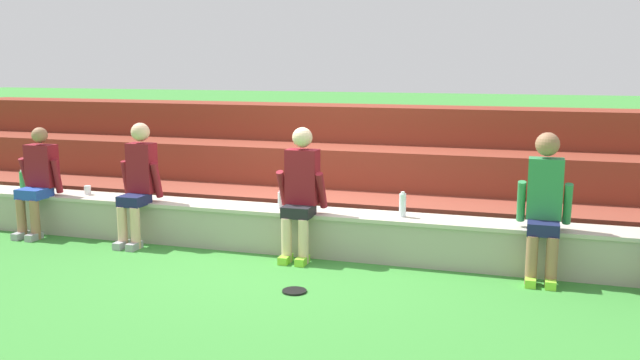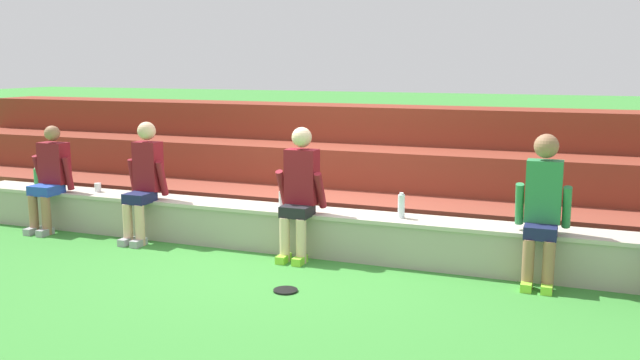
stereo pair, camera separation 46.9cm
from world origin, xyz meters
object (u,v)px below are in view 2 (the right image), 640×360
at_px(person_far_left, 50,176).
at_px(person_right_of_center, 543,205).
at_px(water_bottle_mid_right, 401,206).
at_px(person_center, 300,189).
at_px(water_bottle_center_gap, 282,199).
at_px(plastic_cup_right_end, 98,187).
at_px(frisbee, 286,290).
at_px(person_left_of_center, 144,179).
at_px(water_bottle_mid_left, 37,178).

bearing_deg(person_far_left, person_right_of_center, 0.30).
bearing_deg(water_bottle_mid_right, person_center, -168.22).
bearing_deg(person_far_left, water_bottle_center_gap, 4.06).
xyz_separation_m(water_bottle_mid_right, plastic_cup_right_end, (-3.93, 0.04, -0.07)).
bearing_deg(person_right_of_center, frisbee, -153.13).
bearing_deg(plastic_cup_right_end, water_bottle_center_gap, -0.98).
height_order(water_bottle_center_gap, frisbee, water_bottle_center_gap).
height_order(person_far_left, frisbee, person_far_left).
bearing_deg(person_center, water_bottle_mid_right, 11.78).
height_order(person_left_of_center, person_center, person_center).
bearing_deg(water_bottle_mid_right, person_left_of_center, -176.20).
xyz_separation_m(person_center, water_bottle_mid_left, (-3.75, 0.17, -0.14)).
bearing_deg(water_bottle_center_gap, person_right_of_center, -3.84).
bearing_deg(water_bottle_mid_right, frisbee, -120.34).
distance_m(plastic_cup_right_end, frisbee, 3.49).
height_order(person_left_of_center, water_bottle_mid_left, person_left_of_center).
relative_size(water_bottle_mid_left, frisbee, 1.22).
height_order(person_right_of_center, water_bottle_center_gap, person_right_of_center).
relative_size(person_far_left, water_bottle_mid_right, 4.89).
distance_m(water_bottle_mid_left, water_bottle_center_gap, 3.44).
distance_m(person_right_of_center, frisbee, 2.55).
bearing_deg(water_bottle_center_gap, plastic_cup_right_end, 179.02).
bearing_deg(person_right_of_center, water_bottle_mid_right, 172.24).
xyz_separation_m(water_bottle_center_gap, plastic_cup_right_end, (-2.56, 0.04, -0.04)).
distance_m(person_right_of_center, water_bottle_center_gap, 2.80).
height_order(water_bottle_mid_left, plastic_cup_right_end, water_bottle_mid_left).
distance_m(person_far_left, water_bottle_center_gap, 3.08).
bearing_deg(water_bottle_mid_right, person_far_left, -177.12).
bearing_deg(person_center, plastic_cup_right_end, 174.82).
bearing_deg(person_center, frisbee, -73.98).
distance_m(person_far_left, person_left_of_center, 1.39).
bearing_deg(person_far_left, water_bottle_mid_right, 2.88).
xyz_separation_m(person_far_left, water_bottle_center_gap, (3.07, 0.22, -0.11)).
height_order(person_right_of_center, frisbee, person_right_of_center).
bearing_deg(person_center, person_right_of_center, 0.67).
bearing_deg(person_left_of_center, plastic_cup_right_end, 164.58).
relative_size(person_left_of_center, water_bottle_mid_right, 5.22).
xyz_separation_m(person_right_of_center, plastic_cup_right_end, (-5.35, 0.23, -0.23)).
xyz_separation_m(person_center, water_bottle_mid_right, (1.06, 0.22, -0.14)).
bearing_deg(water_bottle_center_gap, person_center, -34.82).
xyz_separation_m(water_bottle_mid_left, frisbee, (4.06, -1.24, -0.60)).
xyz_separation_m(person_far_left, frisbee, (3.69, -1.07, -0.68)).
bearing_deg(plastic_cup_right_end, person_right_of_center, -2.48).
relative_size(person_right_of_center, water_bottle_mid_left, 5.16).
bearing_deg(frisbee, plastic_cup_right_end, 157.31).
relative_size(person_right_of_center, plastic_cup_right_end, 13.03).
xyz_separation_m(plastic_cup_right_end, frisbee, (3.18, -1.33, -0.53)).
distance_m(water_bottle_mid_right, frisbee, 1.61).
height_order(person_far_left, water_bottle_center_gap, person_far_left).
relative_size(person_far_left, water_bottle_mid_left, 4.74).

